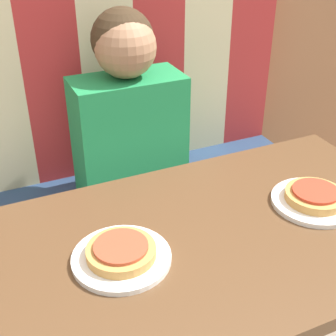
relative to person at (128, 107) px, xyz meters
The scene contains 8 objects.
booth_seat 0.54m from the person, 90.00° to the right, with size 1.35×0.51×0.45m.
booth_backrest 0.21m from the person, 90.00° to the left, with size 1.35×0.07×0.66m.
dining_table 0.65m from the person, 90.00° to the right, with size 0.99×0.60×0.72m.
person is the anchor object (origin of this frame).
plate_left 0.68m from the person, 111.23° to the right, with size 0.20×0.20×0.01m.
plate_right 0.68m from the person, 68.77° to the right, with size 0.20×0.20×0.01m.
pizza_left 0.68m from the person, 111.23° to the right, with size 0.14×0.14×0.03m.
pizza_right 0.68m from the person, 68.77° to the right, with size 0.14×0.14×0.03m.
Camera 1 is at (-0.46, -0.70, 1.36)m, focal length 50.00 mm.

